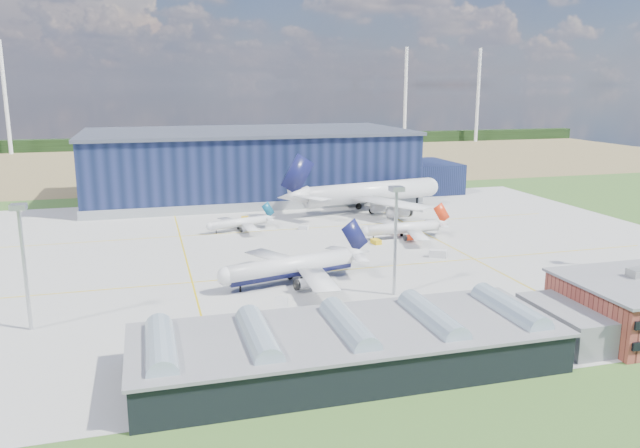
% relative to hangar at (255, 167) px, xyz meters
% --- Properties ---
extents(ground, '(600.00, 600.00, 0.00)m').
position_rel_hangar_xyz_m(ground, '(-2.81, -94.80, -11.62)').
color(ground, '#2F5921').
rests_on(ground, ground).
extents(apron, '(220.00, 160.00, 0.08)m').
position_rel_hangar_xyz_m(apron, '(-2.81, -84.80, -11.59)').
color(apron, '#A8A8A3').
rests_on(apron, ground).
extents(farmland, '(600.00, 220.00, 0.01)m').
position_rel_hangar_xyz_m(farmland, '(-2.81, 125.20, -11.62)').
color(farmland, '#8F774D').
rests_on(farmland, ground).
extents(treeline, '(600.00, 8.00, 8.00)m').
position_rel_hangar_xyz_m(treeline, '(-2.81, 205.20, -7.62)').
color(treeline, black).
rests_on(treeline, ground).
extents(hangar, '(145.00, 62.00, 26.10)m').
position_rel_hangar_xyz_m(hangar, '(0.00, 0.00, 0.00)').
color(hangar, '#0F1733').
rests_on(hangar, ground).
extents(glass_concourse, '(78.00, 23.00, 8.60)m').
position_rel_hangar_xyz_m(glass_concourse, '(-9.26, -154.80, -7.93)').
color(glass_concourse, black).
rests_on(glass_concourse, ground).
extents(light_mast_west, '(2.60, 2.60, 23.00)m').
position_rel_hangar_xyz_m(light_mast_west, '(-62.81, -124.80, 3.82)').
color(light_mast_west, '#ADAFB4').
rests_on(light_mast_west, ground).
extents(light_mast_center, '(2.60, 2.60, 23.00)m').
position_rel_hangar_xyz_m(light_mast_center, '(7.19, -124.80, 3.82)').
color(light_mast_center, '#ADAFB4').
rests_on(light_mast_center, ground).
extents(airliner_navy, '(46.41, 45.81, 12.51)m').
position_rel_hangar_xyz_m(airliner_navy, '(-11.85, -111.40, -5.36)').
color(airliner_navy, silver).
rests_on(airliner_navy, ground).
extents(airliner_red, '(30.29, 29.70, 9.34)m').
position_rel_hangar_xyz_m(airliner_red, '(28.34, -79.52, -6.94)').
color(airliner_red, silver).
rests_on(airliner_red, ground).
extents(airliner_widebody, '(74.22, 73.13, 20.67)m').
position_rel_hangar_xyz_m(airliner_widebody, '(33.27, -39.80, -1.28)').
color(airliner_widebody, silver).
rests_on(airliner_widebody, ground).
extents(airliner_regional, '(29.43, 29.11, 7.64)m').
position_rel_hangar_xyz_m(airliner_regional, '(-15.35, -57.36, -7.80)').
color(airliner_regional, silver).
rests_on(airliner_regional, ground).
extents(gse_tug_a, '(2.35, 3.44, 1.34)m').
position_rel_hangar_xyz_m(gse_tug_a, '(18.84, -83.65, -10.94)').
color(gse_tug_a, gold).
rests_on(gse_tug_a, ground).
extents(gse_tug_b, '(2.36, 2.98, 1.14)m').
position_rel_hangar_xyz_m(gse_tug_b, '(31.92, -140.80, -11.05)').
color(gse_tug_b, gold).
rests_on(gse_tug_b, ground).
extents(gse_cart_a, '(2.29, 2.95, 1.14)m').
position_rel_hangar_xyz_m(gse_cart_a, '(50.31, -46.12, -11.05)').
color(gse_cart_a, silver).
rests_on(gse_cart_a, ground).
extents(gse_van_b, '(4.70, 3.88, 1.97)m').
position_rel_hangar_xyz_m(gse_van_b, '(29.10, -100.87, -10.63)').
color(gse_van_b, silver).
rests_on(gse_van_b, ground).
extents(gse_tug_c, '(2.72, 3.88, 1.58)m').
position_rel_hangar_xyz_m(gse_tug_c, '(-11.50, -45.19, -10.83)').
color(gse_tug_c, gold).
rests_on(gse_tug_c, ground).
extents(gse_cart_b, '(3.47, 3.07, 1.26)m').
position_rel_hangar_xyz_m(gse_cart_b, '(3.83, -61.34, -10.99)').
color(gse_cart_b, silver).
rests_on(gse_cart_b, ground).
extents(gse_van_c, '(4.71, 2.39, 2.23)m').
position_rel_hangar_xyz_m(gse_van_c, '(38.25, -140.80, -10.50)').
color(gse_van_c, silver).
rests_on(gse_van_c, ground).
extents(airstair, '(3.83, 5.94, 3.53)m').
position_rel_hangar_xyz_m(airstair, '(-18.68, -133.82, -9.85)').
color(airstair, silver).
rests_on(airstair, ground).
extents(car_a, '(3.39, 1.68, 1.11)m').
position_rel_hangar_xyz_m(car_a, '(30.58, -141.16, -11.06)').
color(car_a, '#99999E').
rests_on(car_a, ground).
extents(car_b, '(3.66, 1.67, 1.17)m').
position_rel_hangar_xyz_m(car_b, '(65.24, -126.88, -11.03)').
color(car_b, '#99999E').
rests_on(car_b, ground).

